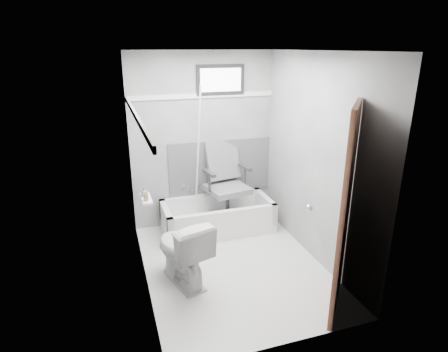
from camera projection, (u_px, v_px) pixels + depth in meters
name	position (u px, v px, depth m)	size (l,w,h in m)	color
floor	(233.00, 265.00, 4.40)	(2.60, 2.60, 0.00)	white
ceiling	(235.00, 51.00, 3.62)	(2.60, 2.60, 0.00)	silver
wall_back	(203.00, 141.00, 5.18)	(2.00, 0.02, 2.40)	slate
wall_front	(290.00, 219.00, 2.84)	(2.00, 0.02, 2.40)	slate
wall_left	(139.00, 178.00, 3.72)	(0.02, 2.60, 2.40)	slate
wall_right	(316.00, 160.00, 4.30)	(0.02, 2.60, 2.40)	slate
bathtub	(218.00, 216.00, 5.20)	(1.50, 0.70, 0.42)	white
office_chair	(228.00, 183.00, 5.13)	(0.63, 0.63, 1.08)	#5A5B5F
toilet	(182.00, 251.00, 3.99)	(0.43, 0.76, 0.75)	silver
door	(391.00, 224.00, 3.21)	(0.78, 0.78, 2.00)	#54311F
window	(220.00, 80.00, 4.97)	(0.66, 0.04, 0.40)	black
backerboard	(221.00, 167.00, 5.37)	(1.50, 0.02, 0.78)	#4C4C4F
trim_back	(202.00, 96.00, 4.96)	(2.00, 0.02, 0.06)	white
trim_left	(136.00, 116.00, 3.52)	(0.02, 2.60, 0.06)	white
pole	(198.00, 157.00, 4.97)	(0.02, 0.02, 1.95)	white
shelf	(146.00, 199.00, 3.99)	(0.10, 0.32, 0.03)	white
soap_bottle_a	(146.00, 196.00, 3.90)	(0.04, 0.04, 0.09)	olive
soap_bottle_b	(144.00, 192.00, 4.02)	(0.08, 0.08, 0.10)	slate
faucet	(191.00, 187.00, 5.31)	(0.26, 0.10, 0.16)	silver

